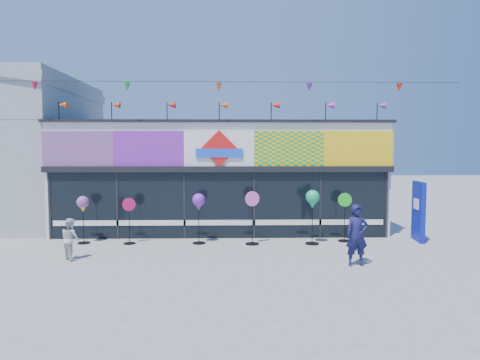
{
  "coord_description": "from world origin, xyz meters",
  "views": [
    {
      "loc": [
        0.39,
        -11.25,
        3.05
      ],
      "look_at": [
        0.68,
        2.0,
        2.12
      ],
      "focal_mm": 32.0,
      "sensor_mm": 36.0,
      "label": 1
    }
  ],
  "objects_px": {
    "spinner_4": "(313,201)",
    "adult_man": "(357,235)",
    "child": "(71,239)",
    "blue_sign": "(418,211)",
    "spinner_3": "(252,216)",
    "spinner_2": "(199,203)",
    "spinner_0": "(83,205)",
    "spinner_1": "(129,220)",
    "spinner_5": "(345,216)"
  },
  "relations": [
    {
      "from": "spinner_4",
      "to": "adult_man",
      "type": "bearing_deg",
      "value": -75.37
    },
    {
      "from": "spinner_4",
      "to": "child",
      "type": "relative_size",
      "value": 1.52
    },
    {
      "from": "blue_sign",
      "to": "spinner_3",
      "type": "distance_m",
      "value": 5.62
    },
    {
      "from": "spinner_2",
      "to": "spinner_3",
      "type": "height_order",
      "value": "spinner_3"
    },
    {
      "from": "spinner_0",
      "to": "child",
      "type": "distance_m",
      "value": 2.19
    },
    {
      "from": "blue_sign",
      "to": "spinner_4",
      "type": "height_order",
      "value": "blue_sign"
    },
    {
      "from": "spinner_4",
      "to": "child",
      "type": "height_order",
      "value": "spinner_4"
    },
    {
      "from": "spinner_1",
      "to": "spinner_4",
      "type": "relative_size",
      "value": 0.85
    },
    {
      "from": "blue_sign",
      "to": "adult_man",
      "type": "bearing_deg",
      "value": -128.27
    },
    {
      "from": "blue_sign",
      "to": "spinner_1",
      "type": "height_order",
      "value": "blue_sign"
    },
    {
      "from": "adult_man",
      "to": "spinner_0",
      "type": "bearing_deg",
      "value": 156.78
    },
    {
      "from": "spinner_1",
      "to": "child",
      "type": "height_order",
      "value": "spinner_1"
    },
    {
      "from": "spinner_1",
      "to": "spinner_2",
      "type": "height_order",
      "value": "spinner_2"
    },
    {
      "from": "spinner_2",
      "to": "spinner_3",
      "type": "relative_size",
      "value": 0.95
    },
    {
      "from": "adult_man",
      "to": "child",
      "type": "xyz_separation_m",
      "value": [
        -7.8,
        0.82,
        -0.23
      ]
    },
    {
      "from": "spinner_2",
      "to": "child",
      "type": "relative_size",
      "value": 1.41
    },
    {
      "from": "spinner_5",
      "to": "adult_man",
      "type": "relative_size",
      "value": 1.0
    },
    {
      "from": "blue_sign",
      "to": "child",
      "type": "xyz_separation_m",
      "value": [
        -10.77,
        -2.21,
        -0.42
      ]
    },
    {
      "from": "spinner_2",
      "to": "spinner_5",
      "type": "relative_size",
      "value": 1.01
    },
    {
      "from": "spinner_5",
      "to": "adult_man",
      "type": "distance_m",
      "value": 3.04
    },
    {
      "from": "spinner_5",
      "to": "child",
      "type": "distance_m",
      "value": 8.56
    },
    {
      "from": "blue_sign",
      "to": "spinner_3",
      "type": "bearing_deg",
      "value": -169.6
    },
    {
      "from": "spinner_1",
      "to": "spinner_5",
      "type": "xyz_separation_m",
      "value": [
        7.11,
        0.22,
        0.07
      ]
    },
    {
      "from": "child",
      "to": "spinner_1",
      "type": "bearing_deg",
      "value": -76.75
    },
    {
      "from": "spinner_3",
      "to": "adult_man",
      "type": "height_order",
      "value": "spinner_3"
    },
    {
      "from": "blue_sign",
      "to": "spinner_5",
      "type": "relative_size",
      "value": 1.23
    },
    {
      "from": "spinner_1",
      "to": "spinner_4",
      "type": "height_order",
      "value": "spinner_4"
    },
    {
      "from": "blue_sign",
      "to": "spinner_4",
      "type": "distance_m",
      "value": 3.7
    },
    {
      "from": "spinner_2",
      "to": "spinner_5",
      "type": "bearing_deg",
      "value": 2.69
    },
    {
      "from": "spinner_2",
      "to": "child",
      "type": "xyz_separation_m",
      "value": [
        -3.43,
        -1.95,
        -0.74
      ]
    },
    {
      "from": "spinner_0",
      "to": "adult_man",
      "type": "distance_m",
      "value": 8.65
    },
    {
      "from": "adult_man",
      "to": "blue_sign",
      "type": "bearing_deg",
      "value": 41.81
    },
    {
      "from": "spinner_0",
      "to": "spinner_3",
      "type": "relative_size",
      "value": 0.9
    },
    {
      "from": "blue_sign",
      "to": "spinner_1",
      "type": "distance_m",
      "value": 9.61
    },
    {
      "from": "spinner_1",
      "to": "adult_man",
      "type": "height_order",
      "value": "adult_man"
    },
    {
      "from": "spinner_3",
      "to": "child",
      "type": "height_order",
      "value": "spinner_3"
    },
    {
      "from": "spinner_5",
      "to": "child",
      "type": "relative_size",
      "value": 1.4
    },
    {
      "from": "spinner_5",
      "to": "spinner_3",
      "type": "bearing_deg",
      "value": -172.94
    },
    {
      "from": "spinner_4",
      "to": "adult_man",
      "type": "height_order",
      "value": "spinner_4"
    },
    {
      "from": "blue_sign",
      "to": "adult_man",
      "type": "relative_size",
      "value": 1.23
    },
    {
      "from": "spinner_0",
      "to": "blue_sign",
      "type": "bearing_deg",
      "value": 0.74
    },
    {
      "from": "spinner_0",
      "to": "spinner_5",
      "type": "xyz_separation_m",
      "value": [
        8.62,
        0.12,
        -0.39
      ]
    },
    {
      "from": "spinner_4",
      "to": "spinner_5",
      "type": "bearing_deg",
      "value": 18.72
    },
    {
      "from": "adult_man",
      "to": "spinner_2",
      "type": "bearing_deg",
      "value": 143.85
    },
    {
      "from": "blue_sign",
      "to": "spinner_0",
      "type": "bearing_deg",
      "value": -173.06
    },
    {
      "from": "blue_sign",
      "to": "spinner_1",
      "type": "relative_size",
      "value": 1.33
    },
    {
      "from": "spinner_0",
      "to": "spinner_5",
      "type": "distance_m",
      "value": 8.63
    },
    {
      "from": "spinner_0",
      "to": "spinner_3",
      "type": "height_order",
      "value": "spinner_3"
    },
    {
      "from": "spinner_3",
      "to": "spinner_5",
      "type": "bearing_deg",
      "value": 7.06
    },
    {
      "from": "child",
      "to": "spinner_0",
      "type": "bearing_deg",
      "value": -36.31
    }
  ]
}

